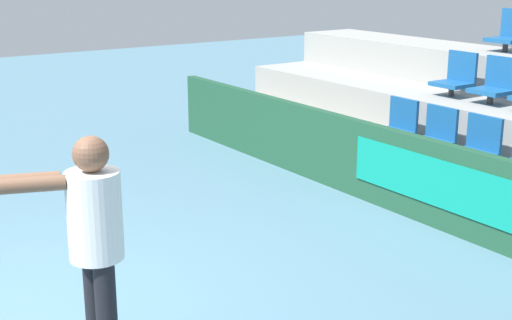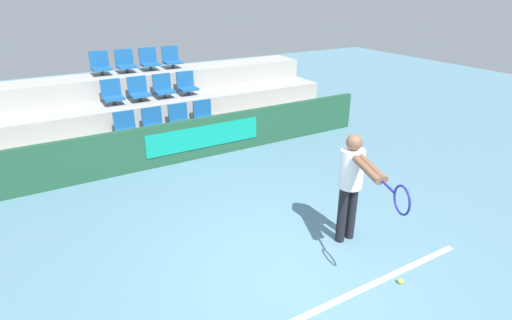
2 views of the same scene
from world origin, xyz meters
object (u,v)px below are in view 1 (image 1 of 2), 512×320
object	(u,v)px
stadium_chair_2	(477,146)
stadium_chair_4	(456,77)
stadium_chair_0	(397,125)
stadium_chair_5	(495,84)
stadium_chair_8	(510,33)
tennis_player	(82,235)
stadium_chair_1	(435,135)

from	to	relation	value
stadium_chair_2	stadium_chair_4	xyz separation A→B (m)	(-1.16, 0.97, 0.48)
stadium_chair_0	stadium_chair_4	size ratio (longest dim) A/B	1.00
stadium_chair_0	stadium_chair_5	size ratio (longest dim) A/B	1.00
stadium_chair_2	stadium_chair_8	distance (m)	2.46
stadium_chair_8	stadium_chair_4	bearing A→B (deg)	-90.00
stadium_chair_5	tennis_player	xyz separation A→B (m)	(1.35, -5.56, -0.19)
stadium_chair_0	stadium_chair_2	distance (m)	1.16
stadium_chair_2	stadium_chair_1	bearing A→B (deg)	180.00
stadium_chair_1	stadium_chair_8	xyz separation A→B (m)	(-0.58, 1.95, 0.95)
stadium_chair_5	tennis_player	size ratio (longest dim) A/B	0.34
stadium_chair_5	stadium_chair_8	world-z (taller)	stadium_chair_8
stadium_chair_4	stadium_chair_8	bearing A→B (deg)	90.00
stadium_chair_2	stadium_chair_0	bearing A→B (deg)	180.00
stadium_chair_4	stadium_chair_5	world-z (taller)	same
stadium_chair_0	stadium_chair_2	size ratio (longest dim) A/B	1.00
stadium_chair_1	stadium_chair_2	xyz separation A→B (m)	(0.58, 0.00, 0.00)
stadium_chair_0	stadium_chair_1	world-z (taller)	same
stadium_chair_0	stadium_chair_4	bearing A→B (deg)	90.00
stadium_chair_4	stadium_chair_5	xyz separation A→B (m)	(0.58, 0.00, 0.00)
stadium_chair_2	tennis_player	distance (m)	4.66
stadium_chair_8	tennis_player	world-z (taller)	stadium_chair_8
stadium_chair_4	tennis_player	size ratio (longest dim) A/B	0.34
stadium_chair_0	tennis_player	size ratio (longest dim) A/B	0.34
stadium_chair_0	tennis_player	xyz separation A→B (m)	(1.93, -4.58, 0.29)
stadium_chair_4	tennis_player	world-z (taller)	tennis_player
stadium_chair_2	stadium_chair_8	size ratio (longest dim) A/B	1.00
stadium_chair_0	stadium_chair_2	world-z (taller)	same
tennis_player	stadium_chair_0	bearing A→B (deg)	133.11
tennis_player	stadium_chair_1	bearing A→B (deg)	126.71
stadium_chair_2	tennis_player	world-z (taller)	tennis_player
stadium_chair_1	stadium_chair_4	bearing A→B (deg)	120.67
stadium_chair_1	stadium_chair_5	size ratio (longest dim) A/B	1.00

